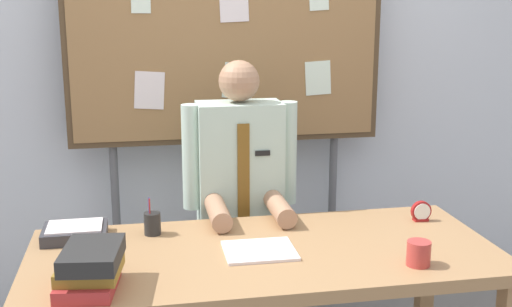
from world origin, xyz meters
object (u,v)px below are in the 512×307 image
desk_clock (421,212)px  pen_holder (152,223)px  desk (264,269)px  coffee_mug (419,253)px  open_notebook (259,251)px  person (240,220)px  paper_tray (75,232)px  book_stack (90,268)px  bulletin_board (227,48)px

desk_clock → pen_holder: 1.19m
desk → desk_clock: size_ratio=20.24×
coffee_mug → pen_holder: pen_holder is taller
open_notebook → person: bearing=87.7°
person → paper_tray: 0.82m
pen_holder → paper_tray: (-0.32, 0.01, -0.02)m
person → book_stack: bearing=-128.1°
desk_clock → book_stack: bearing=-162.4°
coffee_mug → paper_tray: (-1.28, 0.52, -0.02)m
bulletin_board → coffee_mug: (0.53, -1.25, -0.68)m
open_notebook → pen_holder: (-0.41, 0.28, 0.04)m
open_notebook → book_stack: bearing=-160.8°
desk → coffee_mug: (0.53, -0.25, 0.13)m
open_notebook → paper_tray: 0.78m
desk → pen_holder: (-0.43, 0.26, 0.13)m
desk_clock → paper_tray: desk_clock is taller
desk → bulletin_board: bearing=90.0°
book_stack → paper_tray: (-0.09, 0.51, -0.05)m
bulletin_board → pen_holder: bearing=-120.2°
person → paper_tray: person is taller
paper_tray → desk: bearing=-19.7°
open_notebook → paper_tray: bearing=158.3°
desk_clock → person: bearing=152.9°
book_stack → coffee_mug: 1.19m
bulletin_board → open_notebook: bearing=-91.4°
bulletin_board → coffee_mug: size_ratio=21.61×
book_stack → pen_holder: (0.22, 0.50, -0.03)m
book_stack → open_notebook: (0.63, 0.22, -0.07)m
bulletin_board → paper_tray: (-0.75, -0.73, -0.70)m
person → coffee_mug: bearing=-57.9°
desk → open_notebook: bearing=-140.8°
desk → open_notebook: (-0.02, -0.02, 0.09)m
desk → paper_tray: 0.80m
desk → pen_holder: 0.52m
person → open_notebook: 0.62m
person → bulletin_board: bulletin_board is taller
book_stack → pen_holder: pen_holder is taller
pen_holder → desk: bearing=-31.0°
desk → book_stack: 0.71m
bulletin_board → pen_holder: 1.09m
bulletin_board → coffee_mug: bearing=-66.9°
open_notebook → desk_clock: bearing=16.3°
bulletin_board → desk_clock: 1.29m
person → coffee_mug: person is taller
person → bulletin_board: (0.00, 0.40, 0.80)m
desk_clock → pen_holder: (-1.19, 0.05, 0.01)m
open_notebook → pen_holder: pen_holder is taller
open_notebook → desk_clock: desk_clock is taller
book_stack → bulletin_board: bearing=62.1°
desk_clock → pen_holder: pen_holder is taller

